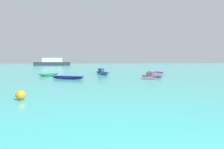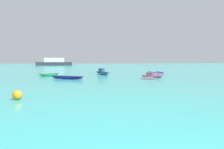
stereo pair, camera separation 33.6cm
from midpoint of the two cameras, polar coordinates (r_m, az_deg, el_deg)
name	(u,v)px [view 1 (the left image)]	position (r m, az deg, el deg)	size (l,w,h in m)	color
moored_boat_0	(102,73)	(28.88, -3.09, 0.57)	(1.89, 2.60, 0.93)	teal
moored_boat_1	(152,76)	(24.46, 10.94, -0.43)	(3.87, 4.51, 0.66)	pink
moored_boat_2	(155,74)	(28.70, 11.82, 0.27)	(2.62, 3.20, 0.50)	#8760C0
moored_boat_3	(68,77)	(22.97, -12.89, -0.80)	(3.77, 2.58, 0.34)	navy
moored_boat_4	(49,75)	(27.95, -17.91, -0.06)	(2.59, 2.64, 0.31)	green
mooring_buoy_0	(20,95)	(11.91, -25.43, -5.36)	(0.51, 0.51, 0.51)	orange
distant_ferry	(52,62)	(80.02, -16.78, 3.33)	(13.35, 2.94, 2.94)	#2D333D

